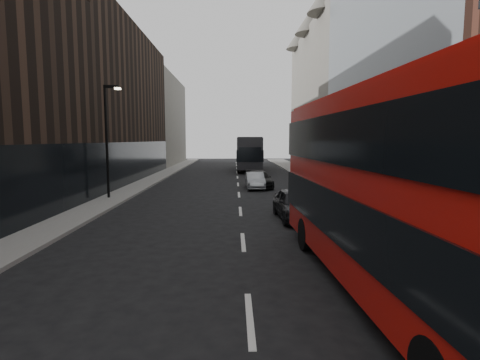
{
  "coord_description": "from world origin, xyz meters",
  "views": [
    {
      "loc": [
        -0.33,
        -5.6,
        3.8
      ],
      "look_at": [
        -0.14,
        6.42,
        2.5
      ],
      "focal_mm": 28.0,
      "sensor_mm": 36.0,
      "label": 1
    }
  ],
  "objects_px": {
    "street_lamp": "(108,133)",
    "car_a": "(295,204)",
    "red_bus": "(398,184)",
    "car_c": "(259,179)",
    "grey_bus": "(249,152)",
    "car_b": "(255,180)"
  },
  "relations": [
    {
      "from": "car_a",
      "to": "car_b",
      "type": "distance_m",
      "value": 11.36
    },
    {
      "from": "car_a",
      "to": "car_b",
      "type": "bearing_deg",
      "value": 93.23
    },
    {
      "from": "street_lamp",
      "to": "grey_bus",
      "type": "height_order",
      "value": "street_lamp"
    },
    {
      "from": "red_bus",
      "to": "car_c",
      "type": "relative_size",
      "value": 2.75
    },
    {
      "from": "red_bus",
      "to": "grey_bus",
      "type": "xyz_separation_m",
      "value": [
        -2.0,
        38.38,
        -0.56
      ]
    },
    {
      "from": "street_lamp",
      "to": "car_a",
      "type": "bearing_deg",
      "value": -29.03
    },
    {
      "from": "red_bus",
      "to": "grey_bus",
      "type": "distance_m",
      "value": 38.44
    },
    {
      "from": "grey_bus",
      "to": "car_b",
      "type": "relative_size",
      "value": 3.32
    },
    {
      "from": "street_lamp",
      "to": "car_a",
      "type": "distance_m",
      "value": 12.84
    },
    {
      "from": "street_lamp",
      "to": "red_bus",
      "type": "height_order",
      "value": "street_lamp"
    },
    {
      "from": "red_bus",
      "to": "grey_bus",
      "type": "height_order",
      "value": "red_bus"
    },
    {
      "from": "red_bus",
      "to": "grey_bus",
      "type": "bearing_deg",
      "value": 90.51
    },
    {
      "from": "grey_bus",
      "to": "car_b",
      "type": "height_order",
      "value": "grey_bus"
    },
    {
      "from": "red_bus",
      "to": "car_a",
      "type": "bearing_deg",
      "value": 93.6
    },
    {
      "from": "car_a",
      "to": "car_c",
      "type": "height_order",
      "value": "car_a"
    },
    {
      "from": "car_b",
      "to": "red_bus",
      "type": "bearing_deg",
      "value": -85.0
    },
    {
      "from": "street_lamp",
      "to": "car_c",
      "type": "bearing_deg",
      "value": 31.33
    },
    {
      "from": "grey_bus",
      "to": "car_c",
      "type": "distance_m",
      "value": 17.54
    },
    {
      "from": "car_a",
      "to": "car_c",
      "type": "xyz_separation_m",
      "value": [
        -0.96,
        12.0,
        -0.08
      ]
    },
    {
      "from": "grey_bus",
      "to": "car_b",
      "type": "bearing_deg",
      "value": -89.59
    },
    {
      "from": "grey_bus",
      "to": "car_b",
      "type": "xyz_separation_m",
      "value": [
        -0.25,
        -18.19,
        -1.56
      ]
    },
    {
      "from": "car_a",
      "to": "car_b",
      "type": "height_order",
      "value": "car_a"
    }
  ]
}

